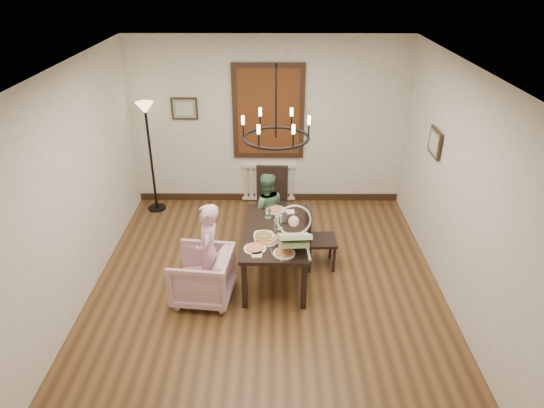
{
  "coord_description": "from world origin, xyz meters",
  "views": [
    {
      "loc": [
        0.1,
        -5.14,
        3.85
      ],
      "look_at": [
        0.07,
        0.29,
        1.05
      ],
      "focal_mm": 32.0,
      "sensor_mm": 36.0,
      "label": 1
    }
  ],
  "objects_px": {
    "chair_far": "(271,204)",
    "floor_lamp": "(151,159)",
    "elderly_woman": "(209,260)",
    "seated_man": "(266,216)",
    "dining_table": "(276,236)",
    "armchair": "(202,276)",
    "baby_bouncer": "(294,235)",
    "chair_right": "(321,237)",
    "drinking_glass": "(276,225)"
  },
  "relations": [
    {
      "from": "armchair",
      "to": "baby_bouncer",
      "type": "distance_m",
      "value": 1.25
    },
    {
      "from": "drinking_glass",
      "to": "armchair",
      "type": "bearing_deg",
      "value": -150.15
    },
    {
      "from": "chair_right",
      "to": "drinking_glass",
      "type": "relative_size",
      "value": 6.61
    },
    {
      "from": "dining_table",
      "to": "seated_man",
      "type": "distance_m",
      "value": 0.8
    },
    {
      "from": "armchair",
      "to": "seated_man",
      "type": "height_order",
      "value": "seated_man"
    },
    {
      "from": "seated_man",
      "to": "floor_lamp",
      "type": "bearing_deg",
      "value": -38.75
    },
    {
      "from": "elderly_woman",
      "to": "floor_lamp",
      "type": "height_order",
      "value": "floor_lamp"
    },
    {
      "from": "dining_table",
      "to": "drinking_glass",
      "type": "relative_size",
      "value": 10.82
    },
    {
      "from": "dining_table",
      "to": "elderly_woman",
      "type": "bearing_deg",
      "value": -149.69
    },
    {
      "from": "chair_far",
      "to": "floor_lamp",
      "type": "bearing_deg",
      "value": 159.02
    },
    {
      "from": "chair_right",
      "to": "seated_man",
      "type": "bearing_deg",
      "value": 52.65
    },
    {
      "from": "dining_table",
      "to": "seated_man",
      "type": "relative_size",
      "value": 1.57
    },
    {
      "from": "chair_right",
      "to": "seated_man",
      "type": "distance_m",
      "value": 0.93
    },
    {
      "from": "seated_man",
      "to": "drinking_glass",
      "type": "bearing_deg",
      "value": 93.23
    },
    {
      "from": "armchair",
      "to": "drinking_glass",
      "type": "xyz_separation_m",
      "value": [
        0.91,
        0.52,
        0.43
      ]
    },
    {
      "from": "chair_right",
      "to": "armchair",
      "type": "relative_size",
      "value": 1.26
    },
    {
      "from": "chair_far",
      "to": "elderly_woman",
      "type": "distance_m",
      "value": 1.68
    },
    {
      "from": "chair_far",
      "to": "baby_bouncer",
      "type": "distance_m",
      "value": 1.55
    },
    {
      "from": "dining_table",
      "to": "chair_right",
      "type": "bearing_deg",
      "value": 22.66
    },
    {
      "from": "seated_man",
      "to": "floor_lamp",
      "type": "height_order",
      "value": "floor_lamp"
    },
    {
      "from": "armchair",
      "to": "baby_bouncer",
      "type": "xyz_separation_m",
      "value": [
        1.12,
        0.05,
        0.56
      ]
    },
    {
      "from": "chair_right",
      "to": "armchair",
      "type": "bearing_deg",
      "value": 113.47
    },
    {
      "from": "armchair",
      "to": "elderly_woman",
      "type": "height_order",
      "value": "elderly_woman"
    },
    {
      "from": "elderly_woman",
      "to": "dining_table",
      "type": "bearing_deg",
      "value": 118.7
    },
    {
      "from": "dining_table",
      "to": "elderly_woman",
      "type": "height_order",
      "value": "elderly_woman"
    },
    {
      "from": "elderly_woman",
      "to": "floor_lamp",
      "type": "xyz_separation_m",
      "value": [
        -1.2,
        2.36,
        0.37
      ]
    },
    {
      "from": "armchair",
      "to": "seated_man",
      "type": "relative_size",
      "value": 0.76
    },
    {
      "from": "floor_lamp",
      "to": "baby_bouncer",
      "type": "bearing_deg",
      "value": -46.38
    },
    {
      "from": "armchair",
      "to": "seated_man",
      "type": "bearing_deg",
      "value": 155.28
    },
    {
      "from": "floor_lamp",
      "to": "chair_far",
      "type": "bearing_deg",
      "value": -23.8
    },
    {
      "from": "chair_right",
      "to": "armchair",
      "type": "distance_m",
      "value": 1.69
    },
    {
      "from": "seated_man",
      "to": "floor_lamp",
      "type": "relative_size",
      "value": 0.53
    },
    {
      "from": "armchair",
      "to": "drinking_glass",
      "type": "distance_m",
      "value": 1.13
    },
    {
      "from": "seated_man",
      "to": "chair_far",
      "type": "bearing_deg",
      "value": -113.6
    },
    {
      "from": "chair_far",
      "to": "elderly_woman",
      "type": "bearing_deg",
      "value": -113.84
    },
    {
      "from": "chair_right",
      "to": "floor_lamp",
      "type": "height_order",
      "value": "floor_lamp"
    },
    {
      "from": "chair_far",
      "to": "elderly_woman",
      "type": "xyz_separation_m",
      "value": [
        -0.75,
        -1.5,
        -0.01
      ]
    },
    {
      "from": "chair_right",
      "to": "baby_bouncer",
      "type": "xyz_separation_m",
      "value": [
        -0.4,
        -0.67,
        0.43
      ]
    },
    {
      "from": "chair_right",
      "to": "baby_bouncer",
      "type": "height_order",
      "value": "baby_bouncer"
    },
    {
      "from": "baby_bouncer",
      "to": "seated_man",
      "type": "bearing_deg",
      "value": 102.98
    },
    {
      "from": "dining_table",
      "to": "baby_bouncer",
      "type": "relative_size",
      "value": 2.49
    },
    {
      "from": "elderly_woman",
      "to": "armchair",
      "type": "bearing_deg",
      "value": -67.72
    },
    {
      "from": "drinking_glass",
      "to": "dining_table",
      "type": "bearing_deg",
      "value": -95.12
    },
    {
      "from": "dining_table",
      "to": "armchair",
      "type": "height_order",
      "value": "dining_table"
    },
    {
      "from": "dining_table",
      "to": "drinking_glass",
      "type": "height_order",
      "value": "drinking_glass"
    },
    {
      "from": "elderly_woman",
      "to": "seated_man",
      "type": "bearing_deg",
      "value": 151.0
    },
    {
      "from": "armchair",
      "to": "chair_far",
      "type": "bearing_deg",
      "value": 157.71
    },
    {
      "from": "seated_man",
      "to": "baby_bouncer",
      "type": "height_order",
      "value": "baby_bouncer"
    },
    {
      "from": "chair_right",
      "to": "elderly_woman",
      "type": "relative_size",
      "value": 0.86
    },
    {
      "from": "chair_right",
      "to": "drinking_glass",
      "type": "height_order",
      "value": "chair_right"
    }
  ]
}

